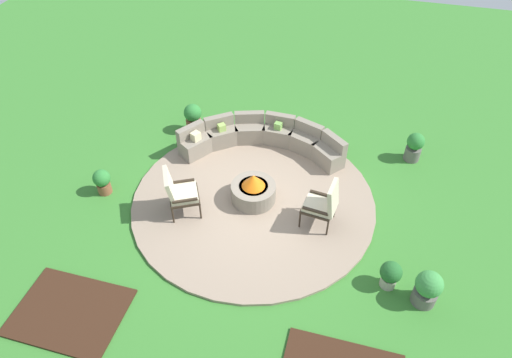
{
  "coord_description": "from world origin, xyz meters",
  "views": [
    {
      "loc": [
        1.83,
        -6.53,
        6.87
      ],
      "look_at": [
        0.0,
        0.2,
        0.45
      ],
      "focal_mm": 32.24,
      "sensor_mm": 36.0,
      "label": 1
    }
  ],
  "objects_px": {
    "potted_plant_3": "(102,181)",
    "lounge_chair_front_right": "(324,203)",
    "potted_plant_2": "(414,146)",
    "potted_plant_0": "(390,274)",
    "fire_pit": "(253,190)",
    "potted_plant_4": "(428,288)",
    "lounge_chair_front_left": "(179,191)",
    "potted_plant_1": "(193,117)",
    "curved_stone_bench": "(262,138)"
  },
  "relations": [
    {
      "from": "lounge_chair_front_right",
      "to": "potted_plant_2",
      "type": "relative_size",
      "value": 1.51
    },
    {
      "from": "potted_plant_2",
      "to": "potted_plant_4",
      "type": "relative_size",
      "value": 0.98
    },
    {
      "from": "potted_plant_3",
      "to": "potted_plant_0",
      "type": "bearing_deg",
      "value": -7.78
    },
    {
      "from": "potted_plant_2",
      "to": "potted_plant_3",
      "type": "xyz_separation_m",
      "value": [
        -6.29,
        -2.85,
        -0.05
      ]
    },
    {
      "from": "potted_plant_2",
      "to": "potted_plant_0",
      "type": "bearing_deg",
      "value": -95.09
    },
    {
      "from": "fire_pit",
      "to": "lounge_chair_front_left",
      "type": "relative_size",
      "value": 0.88
    },
    {
      "from": "fire_pit",
      "to": "lounge_chair_front_left",
      "type": "xyz_separation_m",
      "value": [
        -1.32,
        -0.7,
        0.29
      ]
    },
    {
      "from": "potted_plant_0",
      "to": "potted_plant_3",
      "type": "height_order",
      "value": "potted_plant_3"
    },
    {
      "from": "lounge_chair_front_left",
      "to": "potted_plant_4",
      "type": "bearing_deg",
      "value": 52.5
    },
    {
      "from": "potted_plant_1",
      "to": "potted_plant_2",
      "type": "distance_m",
      "value": 5.25
    },
    {
      "from": "lounge_chair_front_right",
      "to": "potted_plant_3",
      "type": "xyz_separation_m",
      "value": [
        -4.61,
        -0.28,
        -0.29
      ]
    },
    {
      "from": "potted_plant_1",
      "to": "potted_plant_3",
      "type": "xyz_separation_m",
      "value": [
        -1.05,
        -2.57,
        -0.08
      ]
    },
    {
      "from": "lounge_chair_front_left",
      "to": "potted_plant_1",
      "type": "xyz_separation_m",
      "value": [
        -0.76,
        2.7,
        -0.2
      ]
    },
    {
      "from": "lounge_chair_front_right",
      "to": "potted_plant_4",
      "type": "relative_size",
      "value": 1.48
    },
    {
      "from": "lounge_chair_front_left",
      "to": "potted_plant_1",
      "type": "distance_m",
      "value": 2.82
    },
    {
      "from": "lounge_chair_front_left",
      "to": "potted_plant_2",
      "type": "height_order",
      "value": "lounge_chair_front_left"
    },
    {
      "from": "fire_pit",
      "to": "potted_plant_3",
      "type": "bearing_deg",
      "value": -169.72
    },
    {
      "from": "curved_stone_bench",
      "to": "potted_plant_1",
      "type": "distance_m",
      "value": 1.85
    },
    {
      "from": "potted_plant_1",
      "to": "potted_plant_3",
      "type": "distance_m",
      "value": 2.78
    },
    {
      "from": "fire_pit",
      "to": "lounge_chair_front_left",
      "type": "height_order",
      "value": "lounge_chair_front_left"
    },
    {
      "from": "curved_stone_bench",
      "to": "potted_plant_2",
      "type": "xyz_separation_m",
      "value": [
        3.42,
        0.59,
        0.03
      ]
    },
    {
      "from": "potted_plant_2",
      "to": "potted_plant_3",
      "type": "distance_m",
      "value": 6.91
    },
    {
      "from": "curved_stone_bench",
      "to": "potted_plant_4",
      "type": "bearing_deg",
      "value": -41.43
    },
    {
      "from": "fire_pit",
      "to": "potted_plant_3",
      "type": "xyz_separation_m",
      "value": [
        -3.13,
        -0.57,
        0.01
      ]
    },
    {
      "from": "potted_plant_0",
      "to": "potted_plant_1",
      "type": "relative_size",
      "value": 0.76
    },
    {
      "from": "lounge_chair_front_right",
      "to": "potted_plant_2",
      "type": "bearing_deg",
      "value": -26.04
    },
    {
      "from": "fire_pit",
      "to": "lounge_chair_front_right",
      "type": "bearing_deg",
      "value": -11.26
    },
    {
      "from": "potted_plant_2",
      "to": "potted_plant_3",
      "type": "bearing_deg",
      "value": -155.61
    },
    {
      "from": "potted_plant_0",
      "to": "lounge_chair_front_right",
      "type": "bearing_deg",
      "value": 141.28
    },
    {
      "from": "fire_pit",
      "to": "potted_plant_0",
      "type": "height_order",
      "value": "fire_pit"
    },
    {
      "from": "potted_plant_1",
      "to": "fire_pit",
      "type": "bearing_deg",
      "value": -43.9
    },
    {
      "from": "lounge_chair_front_right",
      "to": "potted_plant_1",
      "type": "distance_m",
      "value": 4.23
    },
    {
      "from": "potted_plant_3",
      "to": "lounge_chair_front_right",
      "type": "bearing_deg",
      "value": 3.43
    },
    {
      "from": "lounge_chair_front_left",
      "to": "potted_plant_3",
      "type": "xyz_separation_m",
      "value": [
        -1.81,
        0.13,
        -0.28
      ]
    },
    {
      "from": "fire_pit",
      "to": "potted_plant_0",
      "type": "bearing_deg",
      "value": -26.05
    },
    {
      "from": "potted_plant_4",
      "to": "lounge_chair_front_left",
      "type": "bearing_deg",
      "value": 169.78
    },
    {
      "from": "lounge_chair_front_right",
      "to": "potted_plant_1",
      "type": "relative_size",
      "value": 1.43
    },
    {
      "from": "lounge_chair_front_left",
      "to": "potted_plant_0",
      "type": "bearing_deg",
      "value": 53.38
    },
    {
      "from": "curved_stone_bench",
      "to": "potted_plant_0",
      "type": "distance_m",
      "value": 4.37
    },
    {
      "from": "fire_pit",
      "to": "lounge_chair_front_left",
      "type": "bearing_deg",
      "value": -152.03
    },
    {
      "from": "fire_pit",
      "to": "lounge_chair_front_left",
      "type": "distance_m",
      "value": 1.52
    },
    {
      "from": "lounge_chair_front_left",
      "to": "potted_plant_0",
      "type": "distance_m",
      "value": 4.22
    },
    {
      "from": "potted_plant_0",
      "to": "curved_stone_bench",
      "type": "bearing_deg",
      "value": 135.06
    },
    {
      "from": "fire_pit",
      "to": "potted_plant_2",
      "type": "xyz_separation_m",
      "value": [
        3.16,
        2.29,
        0.06
      ]
    },
    {
      "from": "curved_stone_bench",
      "to": "potted_plant_0",
      "type": "height_order",
      "value": "curved_stone_bench"
    },
    {
      "from": "potted_plant_1",
      "to": "potted_plant_2",
      "type": "relative_size",
      "value": 1.05
    },
    {
      "from": "lounge_chair_front_right",
      "to": "potted_plant_2",
      "type": "height_order",
      "value": "lounge_chair_front_right"
    },
    {
      "from": "lounge_chair_front_right",
      "to": "potted_plant_2",
      "type": "xyz_separation_m",
      "value": [
        1.69,
        2.58,
        -0.24
      ]
    },
    {
      "from": "potted_plant_3",
      "to": "potted_plant_4",
      "type": "bearing_deg",
      "value": -8.57
    },
    {
      "from": "lounge_chair_front_right",
      "to": "potted_plant_0",
      "type": "relative_size",
      "value": 1.89
    }
  ]
}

